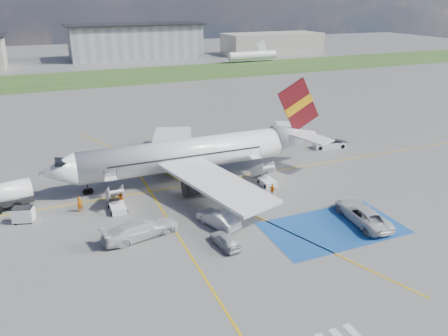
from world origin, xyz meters
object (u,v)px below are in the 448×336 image
Objects in this scene: van_white_b at (141,227)px; car_silver_a at (226,240)px; belt_loader at (330,145)px; airliner at (195,153)px; gpu_cart at (24,215)px; van_white_a at (363,211)px; car_silver_b at (218,218)px.

car_silver_a is at bearing -135.15° from van_white_b.
airliner is at bearing -162.57° from belt_loader.
car_silver_a is (-2.94, -16.95, -2.73)m from airliner.
airliner is 15.84m from van_white_b.
gpu_cart is (-20.45, -4.47, -2.62)m from airliner.
van_white_a reaches higher than belt_loader.
gpu_cart is 0.39× the size of van_white_a.
van_white_b is (10.58, -7.72, 0.36)m from gpu_cart.
belt_loader is 0.96× the size of van_white_b.
car_silver_b is at bearing -99.17° from airliner.
car_silver_a is at bearing 56.86° from car_silver_b.
airliner is 6.38× the size of van_white_b.
van_white_a reaches higher than car_silver_b.
car_silver_b is 0.84× the size of van_white_a.
van_white_a is at bearing -5.92° from gpu_cart.
van_white_b reaches higher than gpu_cart.
belt_loader is (43.66, 7.73, -0.37)m from gpu_cart.
airliner is at bearing -49.64° from van_white_b.
airliner is 21.76m from van_white_a.
airliner reaches higher than van_white_b.
belt_loader is (23.20, 3.27, -2.99)m from airliner.
belt_loader is 0.92× the size of van_white_a.
belt_loader is at bearing -110.97° from van_white_a.
van_white_b is at bearing -27.10° from car_silver_b.
van_white_a is at bearing 139.92° from car_silver_b.
van_white_b is at bearing -43.41° from car_silver_a.
airliner is at bearing -120.19° from car_silver_b.
airliner is 13.42m from car_silver_b.
airliner reaches higher than car_silver_a.
van_white_a is (-11.07, -21.19, 0.73)m from belt_loader.
car_silver_a is 8.42m from van_white_b.
car_silver_a is 0.77× the size of car_silver_b.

